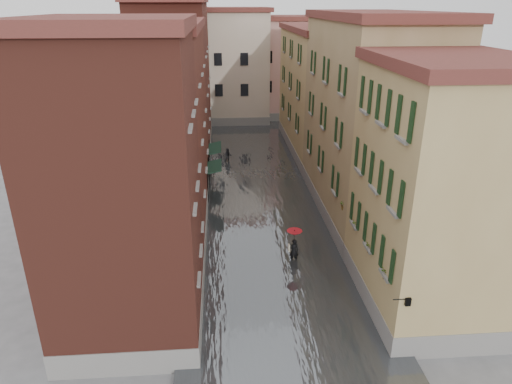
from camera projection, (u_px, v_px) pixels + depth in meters
name	position (u px, v px, depth m)	size (l,w,h in m)	color
ground	(279.00, 284.00, 24.46)	(120.00, 120.00, 0.00)	#5C5C5E
floodwater	(259.00, 191.00, 36.39)	(10.00, 60.00, 0.20)	#494D51
building_left_near	(126.00, 190.00, 19.63)	(6.00, 8.00, 13.00)	maroon
building_left_mid	(158.00, 130.00, 29.85)	(6.00, 14.00, 12.50)	#59231C
building_left_far	(176.00, 82.00, 43.38)	(6.00, 16.00, 14.00)	maroon
building_right_near	(438.00, 196.00, 20.91)	(6.00, 8.00, 11.50)	tan
building_right_mid	(367.00, 122.00, 30.75)	(6.00, 14.00, 13.00)	tan
building_right_far	(320.00, 93.00, 44.85)	(6.00, 16.00, 11.50)	tan
building_end_cream	(218.00, 68.00, 56.74)	(12.00, 9.00, 13.00)	beige
building_end_pink	(288.00, 69.00, 59.42)	(10.00, 9.00, 12.00)	#CB968E
awning_near	(214.00, 167.00, 34.43)	(1.09, 2.80, 2.80)	black
awning_far	(214.00, 149.00, 38.78)	(1.09, 3.22, 2.80)	black
wall_lantern	(407.00, 301.00, 18.09)	(0.71, 0.22, 0.35)	black
window_planters	(364.00, 229.00, 22.73)	(0.59, 7.98, 0.84)	#945C30
pedestrian_main	(294.00, 243.00, 26.03)	(0.90, 0.90, 2.06)	black
pedestrian_far	(228.00, 156.00, 42.49)	(0.72, 0.56, 1.48)	black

